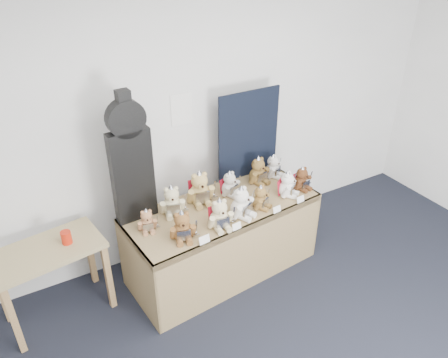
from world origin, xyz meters
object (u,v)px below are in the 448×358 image
side_table (49,261)px  teddy_back_far_left (147,221)px  teddy_front_centre (242,204)px  teddy_back_left (172,202)px  teddy_back_centre_left (200,189)px  red_cup (66,237)px  teddy_front_right (261,198)px  display_table (227,224)px  teddy_front_end (302,179)px  teddy_back_centre_right (230,185)px  teddy_back_right (258,172)px  teddy_back_end (273,167)px  guitar_case (131,160)px  teddy_front_far_left (182,227)px  teddy_front_far_right (287,185)px  teddy_front_left (220,215)px

side_table → teddy_back_far_left: size_ratio=4.07×
teddy_front_centre → teddy_back_left: (-0.50, 0.33, -0.01)m
teddy_front_centre → teddy_back_centre_left: (-0.21, 0.37, 0.01)m
teddy_back_centre_left → side_table: bearing=-173.8°
red_cup → teddy_front_centre: (1.40, -0.40, 0.10)m
teddy_front_right → teddy_back_far_left: size_ratio=1.11×
display_table → teddy_back_far_left: teddy_back_far_left is taller
side_table → teddy_back_centre_left: bearing=-9.8°
teddy_front_end → teddy_back_centre_right: size_ratio=0.96×
teddy_back_right → teddy_back_end: size_ratio=1.16×
display_table → teddy_front_right: (0.28, -0.11, 0.26)m
side_table → teddy_front_right: teddy_front_right is taller
side_table → teddy_front_centre: (1.56, -0.41, 0.28)m
guitar_case → teddy_back_centre_left: (0.58, -0.06, -0.42)m
teddy_front_far_left → teddy_back_right: 1.11m
display_table → teddy_front_centre: 0.32m
display_table → teddy_front_far_right: 0.67m
teddy_back_far_left → red_cup: bearing=174.5°
red_cup → teddy_front_left: size_ratio=0.36×
teddy_front_end → teddy_back_right: size_ratio=0.84×
guitar_case → teddy_back_left: size_ratio=3.73×
teddy_front_left → teddy_back_centre_right: bearing=55.1°
teddy_front_end → teddy_back_end: teddy_back_end is taller
teddy_back_end → teddy_back_left: bearing=154.0°
display_table → guitar_case: size_ratio=1.60×
side_table → teddy_front_end: (2.30, -0.30, 0.25)m
teddy_back_far_left → teddy_front_left: bearing=-13.6°
teddy_front_far_left → teddy_front_centre: 0.58m
teddy_front_centre → teddy_back_end: (0.63, 0.43, -0.02)m
teddy_front_centre → display_table: bearing=91.1°
teddy_back_end → teddy_back_centre_right: bearing=157.5°
teddy_back_left → teddy_back_end: size_ratio=1.18×
side_table → teddy_back_centre_left: 1.38m
teddy_back_centre_left → teddy_back_end: size_ratio=1.34×
teddy_front_far_right → teddy_front_end: 0.19m
side_table → teddy_front_right: bearing=-20.2°
teddy_back_right → teddy_back_left: bearing=173.9°
teddy_back_centre_left → teddy_back_end: (0.85, 0.06, -0.03)m
teddy_front_left → teddy_front_end: size_ratio=1.19×
teddy_front_far_left → teddy_front_end: size_ratio=1.14×
teddy_front_left → teddy_back_centre_right: 0.52m
red_cup → teddy_front_far_left: (0.82, -0.44, 0.09)m
teddy_front_far_left → teddy_front_centre: teddy_front_centre is taller
guitar_case → teddy_front_far_left: guitar_case is taller
display_table → teddy_front_far_right: teddy_front_far_right is taller
teddy_front_left → teddy_front_right: teddy_front_left is taller
display_table → teddy_back_centre_right: size_ratio=6.86×
teddy_back_centre_left → teddy_back_far_left: (-0.57, -0.16, -0.05)m
teddy_front_far_left → teddy_front_end: 1.32m
red_cup → teddy_back_centre_right: (1.49, -0.05, 0.08)m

